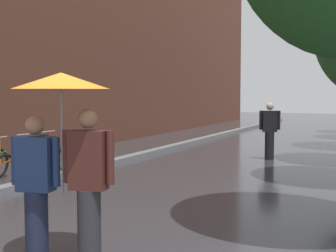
{
  "coord_description": "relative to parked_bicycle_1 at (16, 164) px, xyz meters",
  "views": [
    {
      "loc": [
        3.44,
        -3.9,
        1.92
      ],
      "look_at": [
        0.08,
        3.19,
        1.35
      ],
      "focal_mm": 49.78,
      "sensor_mm": 36.0,
      "label": 1
    }
  ],
  "objects": [
    {
      "name": "couple_under_umbrella",
      "position": [
        4.04,
        -3.52,
        1.01
      ],
      "size": [
        1.2,
        1.07,
        2.14
      ],
      "color": "#1E233D",
      "rests_on": "ground"
    },
    {
      "name": "parked_bicycle_2",
      "position": [
        -0.02,
        0.75,
        0.0
      ],
      "size": [
        1.15,
        0.82,
        0.96
      ],
      "color": "black",
      "rests_on": "ground"
    },
    {
      "name": "parked_bicycle_1",
      "position": [
        0.0,
        0.0,
        0.0
      ],
      "size": [
        1.11,
        0.75,
        0.96
      ],
      "color": "black",
      "rests_on": "ground"
    },
    {
      "name": "parked_bicycle_3",
      "position": [
        -0.05,
        1.64,
        0.0
      ],
      "size": [
        1.13,
        0.77,
        0.96
      ],
      "color": "black",
      "rests_on": "ground"
    },
    {
      "name": "kerb_strip",
      "position": [
        0.63,
        6.28,
        -0.32
      ],
      "size": [
        0.3,
        36.0,
        0.12
      ],
      "primitive_type": "cube",
      "color": "slate",
      "rests_on": "ground"
    },
    {
      "name": "pedestrian_walking_midground",
      "position": [
        4.25,
        5.53,
        0.45
      ],
      "size": [
        0.56,
        0.34,
        1.63
      ],
      "color": "black",
      "rests_on": "ground"
    },
    {
      "name": "building_facade",
      "position": [
        -6.17,
        6.28,
        4.93
      ],
      "size": [
        8.0,
        36.0,
        10.62
      ],
      "primitive_type": "cube",
      "color": "brown",
      "rests_on": "ground"
    }
  ]
}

